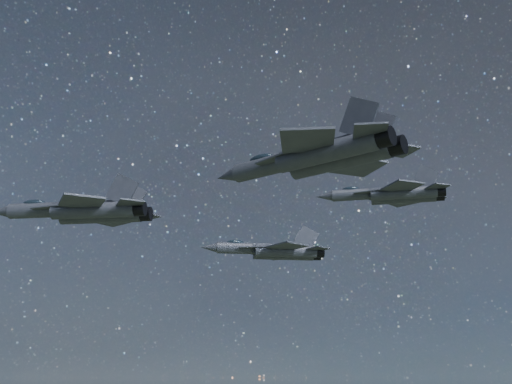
# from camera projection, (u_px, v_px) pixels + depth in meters

# --- Properties ---
(jet_lead) EXTENTS (20.32, 14.20, 5.12)m
(jet_lead) POSITION_uv_depth(u_px,v_px,m) (84.00, 211.00, 68.80)
(jet_lead) COLOR #343741
(jet_left) EXTENTS (18.99, 12.61, 4.84)m
(jet_left) POSITION_uv_depth(u_px,v_px,m) (275.00, 251.00, 89.04)
(jet_left) COLOR #343741
(jet_right) EXTENTS (19.30, 12.73, 4.94)m
(jet_right) POSITION_uv_depth(u_px,v_px,m) (318.00, 156.00, 51.14)
(jet_right) COLOR #343741
(jet_slot) EXTENTS (15.27, 10.83, 3.88)m
(jet_slot) POSITION_uv_depth(u_px,v_px,m) (392.00, 194.00, 68.83)
(jet_slot) COLOR #343741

